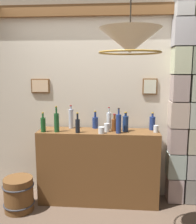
% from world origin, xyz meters
% --- Properties ---
extents(panelled_rear_partition, '(3.63, 0.15, 2.72)m').
position_xyz_m(panelled_rear_partition, '(-0.00, 1.10, 1.43)').
color(panelled_rear_partition, beige).
rests_on(panelled_rear_partition, ground).
extents(stone_pillar, '(0.45, 0.30, 2.65)m').
position_xyz_m(stone_pillar, '(1.12, 0.97, 1.34)').
color(stone_pillar, '#BBA6A7').
rests_on(stone_pillar, ground).
extents(bar_shelf_unit, '(1.53, 0.38, 0.96)m').
position_xyz_m(bar_shelf_unit, '(0.00, 0.83, 0.48)').
color(bar_shelf_unit, brown).
rests_on(bar_shelf_unit, ground).
extents(liquor_bottle_tequila, '(0.06, 0.06, 0.29)m').
position_xyz_m(liquor_bottle_tequila, '(0.13, 0.92, 1.07)').
color(liquor_bottle_tequila, silver).
rests_on(liquor_bottle_tequila, bar_shelf_unit).
extents(liquor_bottle_whiskey, '(0.06, 0.06, 0.31)m').
position_xyz_m(liquor_bottle_whiskey, '(0.25, 0.73, 1.08)').
color(liquor_bottle_whiskey, navy).
rests_on(liquor_bottle_whiskey, bar_shelf_unit).
extents(liquor_bottle_scotch, '(0.06, 0.06, 0.33)m').
position_xyz_m(liquor_bottle_scotch, '(-0.51, 0.73, 1.08)').
color(liquor_bottle_scotch, '#1A4D25').
rests_on(liquor_bottle_scotch, bar_shelf_unit).
extents(liquor_bottle_port, '(0.07, 0.07, 0.22)m').
position_xyz_m(liquor_bottle_port, '(0.20, 0.85, 1.04)').
color(liquor_bottle_port, brown).
rests_on(liquor_bottle_port, bar_shelf_unit).
extents(liquor_bottle_bourbon, '(0.08, 0.08, 0.23)m').
position_xyz_m(liquor_bottle_bourbon, '(0.69, 0.94, 1.05)').
color(liquor_bottle_bourbon, navy).
rests_on(liquor_bottle_bourbon, bar_shelf_unit).
extents(liquor_bottle_vermouth, '(0.06, 0.06, 0.31)m').
position_xyz_m(liquor_bottle_vermouth, '(-0.37, 0.95, 1.09)').
color(liquor_bottle_vermouth, '#AFB8CC').
rests_on(liquor_bottle_vermouth, bar_shelf_unit).
extents(liquor_bottle_vodka, '(0.06, 0.06, 0.25)m').
position_xyz_m(liquor_bottle_vodka, '(-0.68, 0.72, 1.05)').
color(liquor_bottle_vodka, '#1A5022').
rests_on(liquor_bottle_vodka, bar_shelf_unit).
extents(liquor_bottle_rye, '(0.06, 0.06, 0.25)m').
position_xyz_m(liquor_bottle_rye, '(-0.25, 0.71, 1.05)').
color(liquor_bottle_rye, black).
rests_on(liquor_bottle_rye, bar_shelf_unit).
extents(liquor_bottle_brandy, '(0.07, 0.07, 0.25)m').
position_xyz_m(liquor_bottle_brandy, '(0.34, 0.83, 1.06)').
color(liquor_bottle_brandy, navy).
rests_on(liquor_bottle_brandy, bar_shelf_unit).
extents(liquor_bottle_amaro, '(0.08, 0.08, 0.23)m').
position_xyz_m(liquor_bottle_amaro, '(-0.05, 0.97, 1.04)').
color(liquor_bottle_amaro, navy).
rests_on(liquor_bottle_amaro, bar_shelf_unit).
extents(glass_tumbler_rocks, '(0.07, 0.07, 0.10)m').
position_xyz_m(glass_tumbler_rocks, '(0.11, 0.79, 1.01)').
color(glass_tumbler_rocks, silver).
rests_on(glass_tumbler_rocks, bar_shelf_unit).
extents(glass_tumbler_highball, '(0.06, 0.06, 0.09)m').
position_xyz_m(glass_tumbler_highball, '(0.72, 0.81, 1.00)').
color(glass_tumbler_highball, silver).
rests_on(glass_tumbler_highball, bar_shelf_unit).
extents(glass_tumbler_shot, '(0.08, 0.08, 0.08)m').
position_xyz_m(glass_tumbler_shot, '(0.05, 0.70, 1.00)').
color(glass_tumbler_shot, silver).
rests_on(glass_tumbler_shot, bar_shelf_unit).
extents(pendant_lamp, '(0.53, 0.53, 0.53)m').
position_xyz_m(pendant_lamp, '(0.34, -0.09, 1.96)').
color(pendant_lamp, '#EFE5C6').
extents(wooden_barrel, '(0.38, 0.38, 0.42)m').
position_xyz_m(wooden_barrel, '(-0.96, 0.53, 0.21)').
color(wooden_barrel, brown).
rests_on(wooden_barrel, ground).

